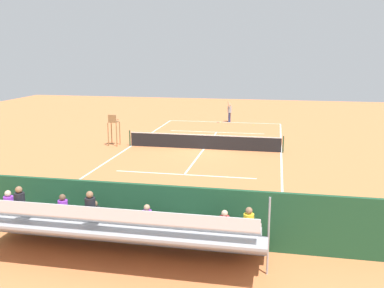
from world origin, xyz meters
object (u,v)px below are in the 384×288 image
Objects in this scene: bleacher_stand at (120,229)px; tennis_ball_near at (254,125)px; courtside_bench at (233,223)px; tennis_player at (230,111)px; equipment_bag at (177,230)px; tennis_net at (204,142)px; umpire_chair at (113,127)px; tennis_racket at (220,122)px.

tennis_ball_near is (-2.76, -25.10, -0.91)m from bleacher_stand.
tennis_player is at bearing -83.40° from courtside_bench.
tennis_player is (0.90, -24.60, 0.84)m from equipment_bag.
umpire_chair is at bearing 1.12° from tennis_net.
tennis_net is 13.67m from courtside_bench.
equipment_bag is 24.38m from tennis_racket.
tennis_ball_near is at bearing 159.37° from tennis_racket.
tennis_net is 15.35m from bleacher_stand.
umpire_chair reaches higher than courtside_bench.
bleacher_stand is 16.43m from umpire_chair.
tennis_racket is at bearing 19.51° from tennis_player.
umpire_chair is 32.42× the size of tennis_ball_near.
tennis_racket is (0.36, -10.92, -0.49)m from tennis_net.
tennis_net is at bearing 74.39° from tennis_ball_near.
bleacher_stand is at bearing 32.13° from courtside_bench.
equipment_bag is at bearing 3.80° from courtside_bench.
tennis_player is 1.31m from tennis_racket.
tennis_net reaches higher than tennis_ball_near.
tennis_net is 156.06× the size of tennis_ball_near.
equipment_bag is at bearing 86.58° from tennis_ball_near.
tennis_player reaches higher than tennis_ball_near.
bleacher_stand is 25.27m from tennis_ball_near.
tennis_ball_near is at bearing -93.42° from equipment_bag.
bleacher_stand is 4.23× the size of umpire_chair.
umpire_chair is 13.13m from tennis_player.
courtside_bench is at bearing 96.60° from tennis_player.
courtside_bench is 1.98m from equipment_bag.
tennis_net is 5.35× the size of tennis_player.
tennis_player is (-6.64, -11.32, -0.30)m from umpire_chair.
tennis_ball_near reaches higher than tennis_racket.
bleacher_stand is at bearing 112.05° from umpire_chair.
bleacher_stand reaches higher than tennis_player.
umpire_chair is at bearing 59.61° from tennis_player.
umpire_chair is at bearing -60.41° from equipment_bag.
umpire_chair is 16.23m from courtside_bench.
courtside_bench is (-9.47, 13.15, -0.76)m from umpire_chair.
equipment_bag is 23.20m from tennis_ball_near.
tennis_ball_near is at bearing -105.61° from tennis_net.
tennis_racket is at bearing -88.10° from tennis_net.
equipment_bag is at bearing 92.09° from tennis_player.
umpire_chair reaches higher than tennis_player.
courtside_bench is at bearing 103.86° from tennis_net.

